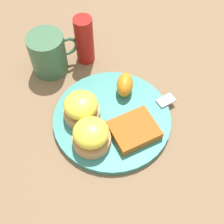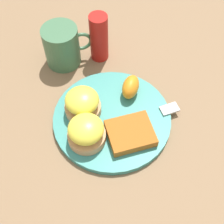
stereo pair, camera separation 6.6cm
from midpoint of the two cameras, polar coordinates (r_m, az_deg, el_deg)
name	(u,v)px [view 1 (the left image)]	position (r m, az deg, el deg)	size (l,w,h in m)	color
ground_plane	(112,120)	(0.69, -2.74, -1.77)	(1.10, 1.10, 0.00)	#846647
plate	(112,119)	(0.68, -2.76, -1.46)	(0.26, 0.26, 0.01)	teal
sandwich_benedict_left	(81,108)	(0.66, -8.49, 0.53)	(0.08, 0.08, 0.06)	tan
sandwich_benedict_right	(91,136)	(0.62, -6.84, -4.54)	(0.08, 0.08, 0.06)	tan
hashbrown_patty	(134,130)	(0.65, 1.14, -3.53)	(0.09, 0.08, 0.02)	#AC5D1E
orange_wedge	(125,85)	(0.70, -0.33, 4.83)	(0.06, 0.04, 0.04)	orange
fork	(142,113)	(0.68, 2.85, -0.34)	(0.19, 0.04, 0.00)	silver
cup	(48,53)	(0.76, -14.02, 10.18)	(0.12, 0.08, 0.10)	#42704C
condiment_bottle	(84,40)	(0.76, -7.61, 12.71)	(0.04, 0.04, 0.13)	#B21914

